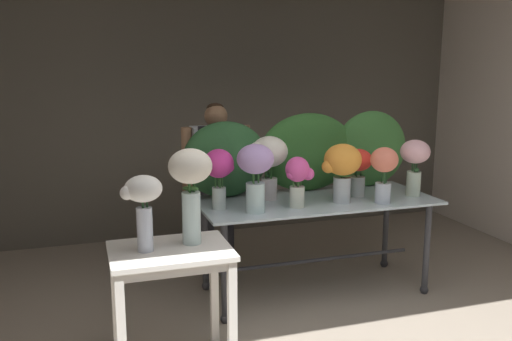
% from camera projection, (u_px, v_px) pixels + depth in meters
% --- Properties ---
extents(ground_plane, '(7.90, 7.90, 0.00)m').
position_uv_depth(ground_plane, '(279.00, 290.00, 4.59)').
color(ground_plane, gray).
extents(wall_back, '(5.55, 0.12, 2.81)m').
position_uv_depth(wall_back, '(223.00, 105.00, 5.99)').
color(wall_back, '#5B564C').
rests_on(wall_back, ground).
extents(display_table_glass, '(1.89, 0.83, 0.79)m').
position_uv_depth(display_table_glass, '(316.00, 214.00, 4.43)').
color(display_table_glass, '#AFC4CE').
rests_on(display_table_glass, ground).
extents(side_table_white, '(0.71, 0.53, 0.78)m').
position_uv_depth(side_table_white, '(171.00, 267.00, 3.27)').
color(side_table_white, silver).
rests_on(side_table_white, ground).
extents(florist, '(0.61, 0.24, 1.52)m').
position_uv_depth(florist, '(217.00, 170.00, 4.81)').
color(florist, '#232328').
rests_on(florist, ground).
extents(foliage_backdrop, '(2.01, 0.32, 0.66)m').
position_uv_depth(foliage_backdrop, '(297.00, 154.00, 4.60)').
color(foliage_backdrop, '#28562D').
rests_on(foliage_backdrop, display_table_glass).
extents(vase_fuchsia_carnations, '(0.22, 0.18, 0.39)m').
position_uv_depth(vase_fuchsia_carnations, '(298.00, 178.00, 4.12)').
color(vase_fuchsia_carnations, silver).
rests_on(vase_fuchsia_carnations, display_table_glass).
extents(vase_blush_lilies, '(0.26, 0.24, 0.46)m').
position_uv_depth(vase_blush_lilies, '(415.00, 160.00, 4.46)').
color(vase_blush_lilies, silver).
rests_on(vase_blush_lilies, display_table_glass).
extents(vase_magenta_snapdragons, '(0.25, 0.22, 0.45)m').
position_uv_depth(vase_magenta_snapdragons, '(219.00, 170.00, 4.06)').
color(vase_magenta_snapdragons, silver).
rests_on(vase_magenta_snapdragons, display_table_glass).
extents(vase_sunset_roses, '(0.32, 0.29, 0.46)m').
position_uv_depth(vase_sunset_roses, '(342.00, 166.00, 4.24)').
color(vase_sunset_roses, silver).
rests_on(vase_sunset_roses, display_table_glass).
extents(vase_coral_dahlias, '(0.21, 0.21, 0.44)m').
position_uv_depth(vase_coral_dahlias, '(384.00, 169.00, 4.23)').
color(vase_coral_dahlias, silver).
rests_on(vase_coral_dahlias, display_table_glass).
extents(vase_ivory_stock, '(0.31, 0.29, 0.51)m').
position_uv_depth(vase_ivory_stock, '(269.00, 157.00, 4.33)').
color(vase_ivory_stock, silver).
rests_on(vase_ivory_stock, display_table_glass).
extents(vase_lilac_ranunculus, '(0.27, 0.27, 0.50)m').
position_uv_depth(vase_lilac_ranunculus, '(255.00, 170.00, 3.96)').
color(vase_lilac_ranunculus, silver).
rests_on(vase_lilac_ranunculus, display_table_glass).
extents(vase_scarlet_anemones, '(0.24, 0.23, 0.39)m').
position_uv_depth(vase_scarlet_anemones, '(357.00, 167.00, 4.46)').
color(vase_scarlet_anemones, silver).
rests_on(vase_scarlet_anemones, display_table_glass).
extents(vase_white_roses_tall, '(0.24, 0.22, 0.45)m').
position_uv_depth(vase_white_roses_tall, '(143.00, 202.00, 3.14)').
color(vase_white_roses_tall, silver).
rests_on(vase_white_roses_tall, side_table_white).
extents(vase_cream_lisianthus_tall, '(0.26, 0.26, 0.58)m').
position_uv_depth(vase_cream_lisianthus_tall, '(191.00, 182.00, 3.27)').
color(vase_cream_lisianthus_tall, silver).
rests_on(vase_cream_lisianthus_tall, side_table_white).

